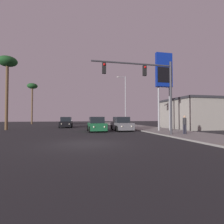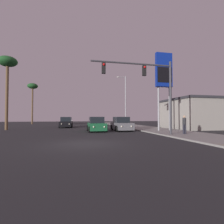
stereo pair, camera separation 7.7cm
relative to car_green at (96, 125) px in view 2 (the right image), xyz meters
name	(u,v)px [view 2 (the right image)]	position (x,y,z in m)	size (l,w,h in m)	color
ground_plane	(84,144)	(-1.91, -9.26, -0.76)	(120.00, 120.00, 0.00)	#28282B
sidewalk_right	(154,129)	(7.59, 0.74, -0.70)	(5.00, 60.00, 0.12)	gray
building_gas_station	(203,114)	(16.09, 2.08, 1.40)	(10.30, 8.30, 4.30)	gray
car_green	(96,125)	(0.00, 0.00, 0.00)	(2.04, 4.32, 1.68)	#195933
car_grey	(121,124)	(3.07, 0.28, 0.00)	(2.04, 4.33, 1.68)	slate
car_black	(66,123)	(-3.78, 8.77, 0.00)	(2.04, 4.34, 1.68)	black
car_silver	(68,121)	(-3.88, 24.05, 0.00)	(2.04, 4.32, 1.68)	#B7B7BC
traffic_light_mast	(149,82)	(3.82, -6.10, 3.96)	(7.23, 0.36, 6.50)	#38383D
street_lamp	(125,98)	(6.49, 10.30, 4.36)	(1.74, 0.24, 9.00)	#99999E
gas_station_sign	(164,74)	(7.63, -1.77, 5.86)	(2.00, 0.42, 9.00)	#99999E
pedestrian_on_sidewalk	(184,124)	(7.24, -6.08, 0.27)	(0.34, 0.32, 1.67)	#23232D
palm_tree_near	(7,66)	(-11.06, 4.74, 7.56)	(2.40, 2.40, 9.57)	brown
palm_tree_far	(33,89)	(-12.34, 24.74, 7.78)	(2.40, 2.40, 9.82)	brown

